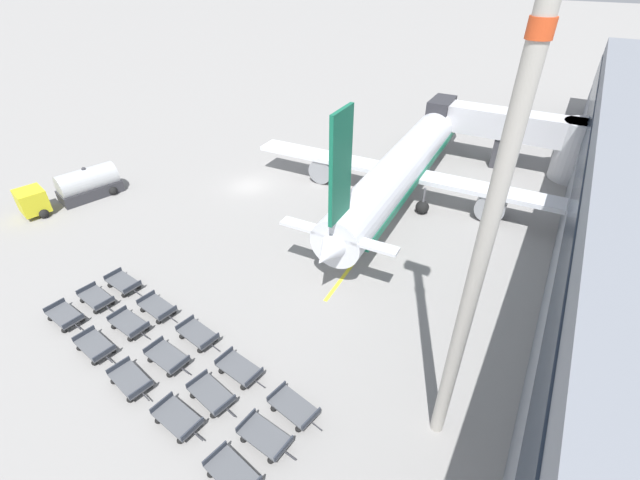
# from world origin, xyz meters

# --- Properties ---
(ground_plane) EXTENTS (500.00, 500.00, 0.00)m
(ground_plane) POSITION_xyz_m (0.00, 0.00, 0.00)
(ground_plane) COLOR gray
(jet_bridge) EXTENTS (19.05, 5.03, 6.73)m
(jet_bridge) POSITION_xyz_m (24.58, 19.42, 4.09)
(jet_bridge) COLOR silver
(jet_bridge) RESTS_ON ground_plane
(airplane) EXTENTS (32.65, 38.85, 13.36)m
(airplane) POSITION_xyz_m (15.13, 6.57, 3.49)
(airplane) COLOR silver
(airplane) RESTS_ON ground_plane
(fuel_tanker_primary) EXTENTS (5.04, 9.71, 3.26)m
(fuel_tanker_primary) POSITION_xyz_m (-13.07, -11.10, 1.36)
(fuel_tanker_primary) COLOR yellow
(fuel_tanker_primary) RESTS_ON ground_plane
(baggage_dolly_row_near_col_a) EXTENTS (3.46, 1.82, 0.92)m
(baggage_dolly_row_near_col_a) POSITION_xyz_m (1.78, -22.70, 0.47)
(baggage_dolly_row_near_col_a) COLOR #515459
(baggage_dolly_row_near_col_a) RESTS_ON ground_plane
(baggage_dolly_row_near_col_b) EXTENTS (3.47, 1.87, 0.92)m
(baggage_dolly_row_near_col_b) POSITION_xyz_m (5.94, -23.41, 0.47)
(baggage_dolly_row_near_col_b) COLOR #515459
(baggage_dolly_row_near_col_b) RESTS_ON ground_plane
(baggage_dolly_row_near_col_c) EXTENTS (3.48, 1.96, 0.92)m
(baggage_dolly_row_near_col_c) POSITION_xyz_m (10.02, -24.05, 0.47)
(baggage_dolly_row_near_col_c) COLOR #515459
(baggage_dolly_row_near_col_c) RESTS_ON ground_plane
(baggage_dolly_row_near_col_d) EXTENTS (3.46, 1.82, 0.92)m
(baggage_dolly_row_near_col_d) POSITION_xyz_m (14.23, -24.46, 0.47)
(baggage_dolly_row_near_col_d) COLOR #515459
(baggage_dolly_row_near_col_d) RESTS_ON ground_plane
(baggage_dolly_row_near_col_e) EXTENTS (3.48, 1.94, 0.92)m
(baggage_dolly_row_near_col_e) POSITION_xyz_m (18.69, -25.27, 0.47)
(baggage_dolly_row_near_col_e) COLOR #515459
(baggage_dolly_row_near_col_e) RESTS_ON ground_plane
(baggage_dolly_row_mid_a_col_a) EXTENTS (3.47, 1.86, 0.92)m
(baggage_dolly_row_mid_a_col_a) POSITION_xyz_m (2.06, -20.45, 0.47)
(baggage_dolly_row_mid_a_col_a) COLOR #515459
(baggage_dolly_row_mid_a_col_a) RESTS_ON ground_plane
(baggage_dolly_row_mid_a_col_b) EXTENTS (3.46, 1.80, 0.92)m
(baggage_dolly_row_mid_a_col_b) POSITION_xyz_m (6.22, -21.01, 0.47)
(baggage_dolly_row_mid_a_col_b) COLOR #515459
(baggage_dolly_row_mid_a_col_b) RESTS_ON ground_plane
(baggage_dolly_row_mid_a_col_c) EXTENTS (3.46, 1.81, 0.92)m
(baggage_dolly_row_mid_a_col_c) POSITION_xyz_m (10.60, -21.75, 0.47)
(baggage_dolly_row_mid_a_col_c) COLOR #515459
(baggage_dolly_row_mid_a_col_c) RESTS_ON ground_plane
(baggage_dolly_row_mid_a_col_d) EXTENTS (3.48, 1.97, 0.92)m
(baggage_dolly_row_mid_a_col_d) POSITION_xyz_m (14.78, -22.42, 0.47)
(baggage_dolly_row_mid_a_col_d) COLOR #515459
(baggage_dolly_row_mid_a_col_d) RESTS_ON ground_plane
(baggage_dolly_row_mid_a_col_e) EXTENTS (3.46, 1.79, 0.92)m
(baggage_dolly_row_mid_a_col_e) POSITION_xyz_m (18.90, -22.96, 0.47)
(baggage_dolly_row_mid_a_col_e) COLOR #515459
(baggage_dolly_row_mid_a_col_e) RESTS_ON ground_plane
(baggage_dolly_row_mid_b_col_a) EXTENTS (3.46, 1.82, 0.92)m
(baggage_dolly_row_mid_b_col_a) POSITION_xyz_m (2.32, -18.31, 0.47)
(baggage_dolly_row_mid_b_col_a) COLOR #515459
(baggage_dolly_row_mid_b_col_a) RESTS_ON ground_plane
(baggage_dolly_row_mid_b_col_b) EXTENTS (3.47, 1.86, 0.92)m
(baggage_dolly_row_mid_b_col_b) POSITION_xyz_m (6.64, -18.93, 0.47)
(baggage_dolly_row_mid_b_col_b) COLOR #515459
(baggage_dolly_row_mid_b_col_b) RESTS_ON ground_plane
(baggage_dolly_row_mid_b_col_c) EXTENTS (3.47, 1.88, 0.92)m
(baggage_dolly_row_mid_b_col_c) POSITION_xyz_m (10.89, -19.40, 0.47)
(baggage_dolly_row_mid_b_col_c) COLOR #515459
(baggage_dolly_row_mid_b_col_c) RESTS_ON ground_plane
(baggage_dolly_row_mid_b_col_d) EXTENTS (3.47, 1.84, 0.92)m
(baggage_dolly_row_mid_b_col_d) POSITION_xyz_m (15.01, -20.22, 0.47)
(baggage_dolly_row_mid_b_col_d) COLOR #515459
(baggage_dolly_row_mid_b_col_d) RESTS_ON ground_plane
(baggage_dolly_row_mid_b_col_e) EXTENTS (3.48, 1.93, 0.92)m
(baggage_dolly_row_mid_b_col_e) POSITION_xyz_m (19.25, -20.78, 0.47)
(baggage_dolly_row_mid_b_col_e) COLOR #515459
(baggage_dolly_row_mid_b_col_e) RESTS_ON ground_plane
(apron_light_mast) EXTENTS (2.00, 0.78, 24.72)m
(apron_light_mast) POSITION_xyz_m (26.36, -17.64, 13.46)
(apron_light_mast) COLOR #ADA89E
(apron_light_mast) RESTS_ON ground_plane
(stand_guidance_stripe) EXTENTS (1.29, 20.95, 0.01)m
(stand_guidance_stripe) POSITION_xyz_m (15.76, -1.51, 0.00)
(stand_guidance_stripe) COLOR yellow
(stand_guidance_stripe) RESTS_ON ground_plane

